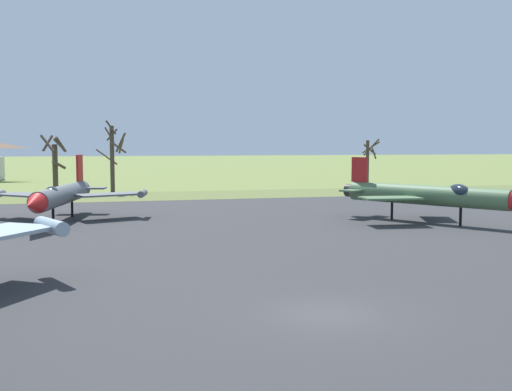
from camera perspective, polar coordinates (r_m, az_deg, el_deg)
ground_plane at (r=21.30m, az=6.67°, el=-10.99°), size 600.00×600.00×0.00m
asphalt_apron at (r=36.65m, az=-2.68°, el=-4.26°), size 71.20×54.46×0.05m
grass_verge_strip at (r=69.29m, az=-8.40°, el=-0.04°), size 131.20×12.00×0.06m
jet_fighter_front_left at (r=47.43m, az=-17.66°, el=0.06°), size 11.94×15.08×4.94m
jet_fighter_rear_center at (r=46.23m, az=16.00°, el=0.05°), size 10.03×13.84×4.78m
bare_tree_far_left at (r=72.87m, az=-18.23°, el=2.92°), size 2.93×2.95×6.90m
bare_tree_left_of_center at (r=73.54m, az=-13.17°, el=3.60°), size 2.38×3.30×8.60m
bare_tree_center at (r=75.44m, az=-13.22°, el=3.05°), size 3.32×3.29×7.87m
bare_tree_right_of_center at (r=78.31m, az=10.43°, el=3.15°), size 2.60×2.97×6.54m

